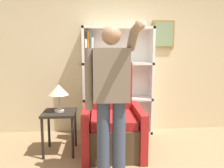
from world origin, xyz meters
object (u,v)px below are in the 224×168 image
object	(u,v)px
bookcase	(111,83)
side_table	(60,119)
person_standing	(111,95)
table_lamp	(59,91)
armchair	(112,125)

from	to	relation	value
bookcase	side_table	bearing A→B (deg)	-137.04
person_standing	table_lamp	world-z (taller)	person_standing
armchair	person_standing	bearing A→B (deg)	-95.20
bookcase	side_table	xyz separation A→B (m)	(-0.80, -0.74, -0.40)
armchair	side_table	world-z (taller)	armchair
bookcase	person_standing	bearing A→B (deg)	-94.14
side_table	table_lamp	size ratio (longest dim) A/B	1.56
armchair	table_lamp	world-z (taller)	armchair
person_standing	side_table	size ratio (longest dim) A/B	2.84
table_lamp	person_standing	bearing A→B (deg)	-45.68
side_table	table_lamp	distance (m)	0.41
bookcase	side_table	distance (m)	1.16
table_lamp	side_table	bearing A→B (deg)	0.00
bookcase	person_standing	world-z (taller)	bookcase
bookcase	armchair	xyz separation A→B (m)	(-0.04, -0.73, -0.51)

